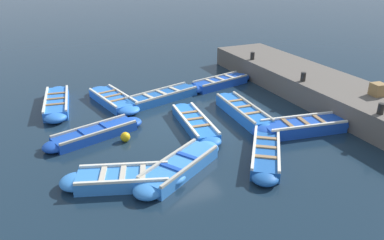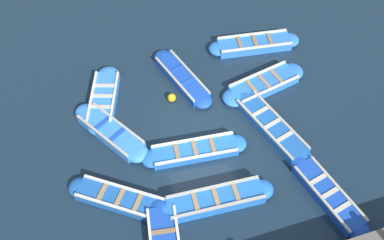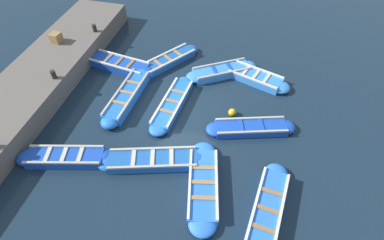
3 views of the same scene
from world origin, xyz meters
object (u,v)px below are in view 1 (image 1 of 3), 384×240
object	(u,v)px
boat_stern_in	(266,152)
bollard_mid_north	(303,77)
wooden_crate	(378,89)
boat_centre	(243,112)
boat_outer_left	(57,103)
boat_mid_row	(195,123)
bollard_north	(252,56)
boat_near_quay	(113,100)
buoy_orange_near	(125,137)
boat_inner_gap	(303,127)
boat_alongside	(95,134)
boat_end_of_row	(180,167)
bollard_mid_south	(381,109)
boat_broadside	(220,83)
boat_tucked	(162,97)
boat_bow_out	(123,179)

from	to	relation	value
boat_stern_in	bollard_mid_north	xyz separation A→B (m)	(-3.87, -3.21, 0.91)
boat_stern_in	wooden_crate	size ratio (longest dim) A/B	7.50
boat_centre	wooden_crate	xyz separation A→B (m)	(-4.24, 2.04, 0.91)
boat_outer_left	bollard_mid_north	bearing A→B (deg)	159.17
boat_mid_row	bollard_north	world-z (taller)	bollard_north
boat_stern_in	bollard_mid_north	distance (m)	5.11
boat_centre	bollard_north	world-z (taller)	bollard_north
boat_near_quay	buoy_orange_near	size ratio (longest dim) A/B	11.52
bollard_mid_north	buoy_orange_near	xyz separation A→B (m)	(7.39, 0.53, -0.92)
boat_inner_gap	boat_alongside	world-z (taller)	boat_inner_gap
boat_end_of_row	wooden_crate	distance (m)	7.91
boat_inner_gap	bollard_mid_south	bearing A→B (deg)	141.47
boat_broadside	wooden_crate	distance (m)	6.51
boat_alongside	boat_tucked	distance (m)	3.94
boat_centre	boat_stern_in	world-z (taller)	boat_centre
boat_broadside	boat_inner_gap	size ratio (longest dim) A/B	0.94
boat_alongside	boat_outer_left	bearing A→B (deg)	-75.54
boat_end_of_row	boat_stern_in	bearing A→B (deg)	175.26
boat_stern_in	boat_inner_gap	xyz separation A→B (m)	(-2.12, -0.91, 0.03)
boat_tucked	wooden_crate	world-z (taller)	wooden_crate
boat_tucked	boat_end_of_row	bearing A→B (deg)	74.93
boat_centre	bollard_mid_north	distance (m)	3.08
boat_alongside	boat_bow_out	bearing A→B (deg)	92.58
boat_end_of_row	bollard_mid_north	world-z (taller)	bollard_mid_north
boat_end_of_row	boat_mid_row	world-z (taller)	boat_end_of_row
boat_alongside	buoy_orange_near	size ratio (longest dim) A/B	11.16
boat_stern_in	boat_broadside	bearing A→B (deg)	-106.34
boat_centre	boat_tucked	xyz separation A→B (m)	(2.12, -2.84, -0.04)
boat_centre	boat_stern_in	size ratio (longest dim) A/B	1.17
boat_end_of_row	boat_broadside	xyz separation A→B (m)	(-4.50, -6.10, 0.00)
boat_near_quay	bollard_mid_north	xyz separation A→B (m)	(-6.97, 2.98, 0.92)
boat_alongside	wooden_crate	distance (m)	9.90
bollard_north	buoy_orange_near	bearing A→B (deg)	29.73
boat_bow_out	wooden_crate	xyz separation A→B (m)	(-9.39, -0.53, 0.95)
boat_broadside	bollard_mid_north	size ratio (longest dim) A/B	10.01
boat_mid_row	boat_inner_gap	world-z (taller)	boat_inner_gap
boat_bow_out	boat_alongside	world-z (taller)	boat_bow_out
boat_tucked	boat_stern_in	bearing A→B (deg)	101.75
wooden_crate	boat_inner_gap	bearing A→B (deg)	-2.10
boat_outer_left	boat_alongside	size ratio (longest dim) A/B	1.09
boat_mid_row	bollard_mid_south	bearing A→B (deg)	146.35
wooden_crate	boat_broadside	bearing A→B (deg)	-58.87
boat_bow_out	buoy_orange_near	world-z (taller)	boat_bow_out
bollard_mid_north	boat_bow_out	bearing A→B (deg)	20.00
boat_stern_in	boat_outer_left	world-z (taller)	boat_outer_left
boat_alongside	bollard_north	distance (m)	9.00
boat_centre	bollard_mid_south	distance (m)	4.52
boat_alongside	boat_end_of_row	bearing A→B (deg)	118.51
buoy_orange_near	boat_alongside	bearing A→B (deg)	-38.19
boat_inner_gap	bollard_north	world-z (taller)	bollard_north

